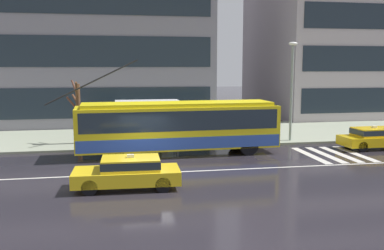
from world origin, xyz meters
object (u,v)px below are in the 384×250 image
object	(u,v)px
taxi_ahead_of_bus	(375,137)
pedestrian_approaching_curb	(158,116)
street_lamp	(292,82)
taxi_oncoming_near	(128,171)
trolleybus	(178,126)
street_tree_bare	(78,110)
bus_shelter	(147,111)
pedestrian_at_shelter	(237,126)

from	to	relation	value
taxi_ahead_of_bus	pedestrian_approaching_curb	world-z (taller)	pedestrian_approaching_curb
street_lamp	taxi_oncoming_near	bearing A→B (deg)	-140.85
trolleybus	taxi_oncoming_near	xyz separation A→B (m)	(-2.98, -6.25, -0.91)
street_lamp	trolleybus	bearing A→B (deg)	-162.44
pedestrian_approaching_curb	street_tree_bare	distance (m)	4.97
pedestrian_approaching_curb	bus_shelter	bearing A→B (deg)	174.66
trolleybus	pedestrian_at_shelter	xyz separation A→B (m)	(4.23, 2.89, -0.49)
pedestrian_at_shelter	pedestrian_approaching_curb	size ratio (longest dim) A/B	0.82
street_lamp	street_tree_bare	size ratio (longest dim) A/B	1.60
bus_shelter	street_lamp	size ratio (longest dim) A/B	0.62
pedestrian_at_shelter	pedestrian_approaching_curb	xyz separation A→B (m)	(-5.05, 0.38, 0.66)
taxi_ahead_of_bus	taxi_oncoming_near	xyz separation A→B (m)	(-14.86, -5.79, -0.00)
taxi_ahead_of_bus	street_lamp	distance (m)	6.01
bus_shelter	pedestrian_approaching_curb	world-z (taller)	bus_shelter
taxi_oncoming_near	pedestrian_at_shelter	xyz separation A→B (m)	(7.21, 9.14, 0.42)
pedestrian_at_shelter	street_lamp	world-z (taller)	street_lamp
taxi_ahead_of_bus	pedestrian_approaching_curb	distance (m)	13.28
taxi_ahead_of_bus	taxi_oncoming_near	bearing A→B (deg)	-158.70
street_lamp	street_tree_bare	xyz separation A→B (m)	(-13.44, 1.29, -1.66)
taxi_oncoming_near	street_tree_bare	xyz separation A→B (m)	(-2.77, 9.98, 1.53)
pedestrian_approaching_curb	street_lamp	xyz separation A→B (m)	(8.51, -0.83, 2.11)
trolleybus	pedestrian_at_shelter	size ratio (longest dim) A/B	7.62
taxi_ahead_of_bus	street_tree_bare	world-z (taller)	street_tree_bare
taxi_oncoming_near	street_lamp	world-z (taller)	street_lamp
pedestrian_approaching_curb	street_lamp	world-z (taller)	street_lamp
taxi_oncoming_near	street_tree_bare	world-z (taller)	street_tree_bare
taxi_ahead_of_bus	pedestrian_at_shelter	world-z (taller)	pedestrian_at_shelter
taxi_ahead_of_bus	street_tree_bare	xyz separation A→B (m)	(-17.63, 4.18, 1.53)
bus_shelter	street_tree_bare	size ratio (longest dim) A/B	1.00
taxi_ahead_of_bus	pedestrian_at_shelter	size ratio (longest dim) A/B	2.62
trolleybus	taxi_ahead_of_bus	world-z (taller)	trolleybus
bus_shelter	street_lamp	distance (m)	9.41
street_lamp	street_tree_bare	bearing A→B (deg)	174.52
taxi_ahead_of_bus	street_lamp	xyz separation A→B (m)	(-4.19, 2.89, 3.19)
taxi_oncoming_near	taxi_ahead_of_bus	bearing A→B (deg)	21.30
taxi_oncoming_near	pedestrian_approaching_curb	distance (m)	9.82
taxi_oncoming_near	street_tree_bare	distance (m)	10.47
trolleybus	bus_shelter	distance (m)	3.69
taxi_oncoming_near	pedestrian_approaching_curb	bearing A→B (deg)	77.22
bus_shelter	pedestrian_approaching_curb	xyz separation A→B (m)	(0.69, -0.06, -0.32)
trolleybus	taxi_ahead_of_bus	bearing A→B (deg)	-2.22
pedestrian_at_shelter	trolleybus	bearing A→B (deg)	-145.69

